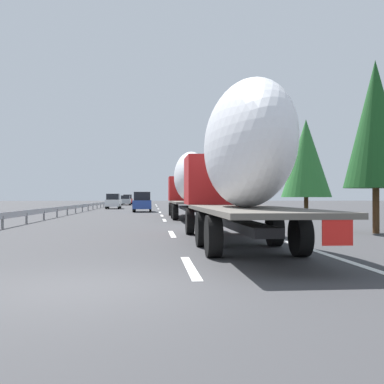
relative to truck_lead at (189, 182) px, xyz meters
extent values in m
plane|color=#38383A|center=(16.08, 3.60, -2.55)|extent=(260.00, 260.00, 0.00)
cube|color=white|center=(-21.92, 1.80, -2.55)|extent=(3.20, 0.20, 0.01)
cube|color=white|center=(-13.33, 1.80, -2.55)|extent=(3.20, 0.20, 0.01)
cube|color=white|center=(-2.47, 1.80, -2.55)|extent=(3.20, 0.20, 0.01)
cube|color=white|center=(4.65, 1.80, -2.55)|extent=(3.20, 0.20, 0.01)
cube|color=white|center=(12.71, 1.80, -2.55)|extent=(3.20, 0.20, 0.01)
cube|color=white|center=(25.28, 1.80, -2.55)|extent=(3.20, 0.20, 0.01)
cube|color=white|center=(40.96, 1.80, -2.55)|extent=(3.20, 0.20, 0.01)
cube|color=white|center=(53.38, 1.80, -2.55)|extent=(3.20, 0.20, 0.01)
cube|color=white|center=(50.89, 1.80, -2.55)|extent=(3.20, 0.20, 0.01)
cube|color=white|center=(59.46, 1.80, -2.55)|extent=(3.20, 0.20, 0.01)
cube|color=white|center=(21.08, -1.90, -2.55)|extent=(110.00, 0.20, 0.01)
cube|color=#B21919|center=(4.63, 0.00, -0.40)|extent=(2.40, 2.50, 1.90)
cube|color=black|center=(5.73, 0.00, 0.10)|extent=(0.08, 2.12, 0.80)
cube|color=#262628|center=(1.62, 0.00, -1.88)|extent=(11.07, 0.70, 0.24)
cube|color=#59544C|center=(-1.39, 0.00, -1.41)|extent=(9.63, 2.50, 0.12)
ellipsoid|color=white|center=(-1.00, 0.00, 0.31)|extent=(7.30, 2.20, 3.32)
cube|color=red|center=(-6.17, -0.69, -1.65)|extent=(0.04, 0.56, 0.56)
cylinder|color=black|center=(4.63, 1.10, -2.03)|extent=(1.04, 0.30, 1.04)
cylinder|color=black|center=(4.63, -1.10, -2.03)|extent=(1.04, 0.30, 1.04)
cylinder|color=black|center=(-0.19, 1.10, -2.03)|extent=(1.04, 0.35, 1.04)
cylinder|color=black|center=(-0.19, -1.10, -2.03)|extent=(1.04, 0.35, 1.04)
cylinder|color=black|center=(-2.59, 1.10, -2.03)|extent=(1.04, 0.35, 1.04)
cylinder|color=black|center=(-2.59, -1.10, -2.03)|extent=(1.04, 0.35, 1.04)
cube|color=#B21919|center=(-13.57, 0.00, -0.40)|extent=(2.40, 2.50, 1.90)
cube|color=black|center=(-12.47, 0.00, 0.10)|extent=(0.08, 2.12, 0.80)
cube|color=#262628|center=(-16.40, 0.00, -1.88)|extent=(10.41, 0.70, 0.24)
cube|color=#59544C|center=(-19.23, 0.00, -1.41)|extent=(8.91, 2.50, 0.12)
ellipsoid|color=white|center=(-19.01, 0.00, 0.38)|extent=(6.62, 2.20, 3.45)
cube|color=red|center=(-23.65, -0.69, -1.65)|extent=(0.04, 0.56, 0.56)
cylinder|color=black|center=(-13.57, 1.10, -2.03)|extent=(1.04, 0.30, 1.04)
cylinder|color=black|center=(-13.57, -1.10, -2.03)|extent=(1.04, 0.30, 1.04)
cylinder|color=black|center=(-18.03, 1.10, -2.03)|extent=(1.04, 0.35, 1.04)
cylinder|color=black|center=(-18.03, -1.10, -2.03)|extent=(1.04, 0.35, 1.04)
cylinder|color=black|center=(-20.43, 1.10, -2.03)|extent=(1.04, 0.35, 1.04)
cylinder|color=black|center=(-20.43, -1.10, -2.03)|extent=(1.04, 0.35, 1.04)
cube|color=#28479E|center=(14.08, 3.55, -1.81)|extent=(4.25, 1.82, 0.84)
cube|color=black|center=(13.76, 3.55, -0.97)|extent=(2.33, 1.60, 0.83)
cylinder|color=black|center=(15.39, 4.36, -2.23)|extent=(0.64, 0.22, 0.64)
cylinder|color=black|center=(15.39, 2.74, -2.23)|extent=(0.64, 0.22, 0.64)
cylinder|color=black|center=(12.76, 4.36, -2.23)|extent=(0.64, 0.22, 0.64)
cylinder|color=black|center=(12.76, 2.74, -2.23)|extent=(0.64, 0.22, 0.64)
cube|color=white|center=(26.35, 7.44, -1.81)|extent=(4.52, 1.73, 0.84)
cube|color=black|center=(26.01, 7.44, -1.02)|extent=(2.49, 1.52, 0.73)
cylinder|color=black|center=(27.75, 8.21, -2.23)|extent=(0.64, 0.22, 0.64)
cylinder|color=black|center=(27.75, 6.68, -2.23)|extent=(0.64, 0.22, 0.64)
cylinder|color=black|center=(24.95, 8.21, -2.23)|extent=(0.64, 0.22, 0.64)
cylinder|color=black|center=(24.95, 6.68, -2.23)|extent=(0.64, 0.22, 0.64)
cube|color=red|center=(61.30, 7.47, -1.81)|extent=(4.65, 1.84, 0.84)
cube|color=black|center=(60.96, 7.47, -0.98)|extent=(2.56, 1.62, 0.82)
cylinder|color=black|center=(62.75, 8.29, -2.23)|extent=(0.64, 0.22, 0.64)
cylinder|color=black|center=(62.75, 6.65, -2.23)|extent=(0.64, 0.22, 0.64)
cylinder|color=black|center=(59.86, 8.29, -2.23)|extent=(0.64, 0.22, 0.64)
cylinder|color=black|center=(59.86, 6.65, -2.23)|extent=(0.64, 0.22, 0.64)
cube|color=#ADB2B7|center=(51.27, 7.33, -1.81)|extent=(4.68, 1.74, 0.84)
cube|color=black|center=(50.92, 7.33, -1.09)|extent=(2.57, 1.53, 0.61)
cylinder|color=black|center=(52.72, 8.10, -2.23)|extent=(0.64, 0.22, 0.64)
cylinder|color=black|center=(52.72, 6.57, -2.23)|extent=(0.64, 0.22, 0.64)
cylinder|color=black|center=(49.82, 8.10, -2.23)|extent=(0.64, 0.22, 0.64)
cylinder|color=black|center=(49.82, 6.57, -2.23)|extent=(0.64, 0.22, 0.64)
cylinder|color=gray|center=(17.30, -3.10, -1.33)|extent=(0.10, 0.10, 2.45)
cube|color=#2D569E|center=(17.30, -3.10, 0.25)|extent=(0.06, 0.90, 0.70)
cylinder|color=#472D19|center=(61.60, -8.74, -1.69)|extent=(0.27, 0.27, 1.71)
cone|color=#194C1E|center=(61.60, -8.74, 1.84)|extent=(3.87, 3.87, 5.35)
cylinder|color=#472D19|center=(18.01, -7.77, -1.85)|extent=(0.29, 0.29, 1.39)
cone|color=#1E5B23|center=(18.01, -7.77, 1.17)|extent=(2.61, 2.61, 4.66)
cylinder|color=#472D19|center=(2.06, -9.14, -1.81)|extent=(0.33, 0.33, 1.47)
cone|color=#286B2D|center=(2.06, -9.14, 1.90)|extent=(3.80, 3.80, 5.97)
cylinder|color=#472D19|center=(64.21, -5.92, -1.80)|extent=(0.34, 0.34, 1.50)
cone|color=#194C1E|center=(64.21, -5.92, 1.70)|extent=(3.80, 3.80, 5.50)
cylinder|color=#472D19|center=(-13.75, -6.52, -1.62)|extent=(0.27, 0.27, 1.86)
cone|color=#194C1E|center=(-13.75, -6.52, 1.94)|extent=(2.58, 2.58, 5.26)
cylinder|color=#472D19|center=(64.53, -7.07, -1.91)|extent=(0.32, 0.32, 1.29)
cone|color=#286B2D|center=(64.53, -7.07, 0.76)|extent=(3.68, 3.68, 4.04)
cube|color=#9EA0A5|center=(19.08, 9.60, -1.95)|extent=(94.00, 0.06, 0.32)
cube|color=slate|center=(-9.53, 9.60, -2.25)|extent=(0.10, 0.10, 0.60)
cube|color=slate|center=(-5.44, 9.60, -2.25)|extent=(0.10, 0.10, 0.60)
cube|color=slate|center=(-1.36, 9.60, -2.25)|extent=(0.10, 0.10, 0.60)
cube|color=slate|center=(2.73, 9.60, -2.25)|extent=(0.10, 0.10, 0.60)
cube|color=slate|center=(6.82, 9.60, -2.25)|extent=(0.10, 0.10, 0.60)
cube|color=slate|center=(10.90, 9.60, -2.25)|extent=(0.10, 0.10, 0.60)
cube|color=slate|center=(14.99, 9.60, -2.25)|extent=(0.10, 0.10, 0.60)
cube|color=slate|center=(19.08, 9.60, -2.25)|extent=(0.10, 0.10, 0.60)
cube|color=slate|center=(23.17, 9.60, -2.25)|extent=(0.10, 0.10, 0.60)
cube|color=slate|center=(27.25, 9.60, -2.25)|extent=(0.10, 0.10, 0.60)
cube|color=slate|center=(31.34, 9.60, -2.25)|extent=(0.10, 0.10, 0.60)
cube|color=slate|center=(35.43, 9.60, -2.25)|extent=(0.10, 0.10, 0.60)
cube|color=slate|center=(39.51, 9.60, -2.25)|extent=(0.10, 0.10, 0.60)
cube|color=slate|center=(43.60, 9.60, -2.25)|extent=(0.10, 0.10, 0.60)
cube|color=slate|center=(47.69, 9.60, -2.25)|extent=(0.10, 0.10, 0.60)
cube|color=slate|center=(51.77, 9.60, -2.25)|extent=(0.10, 0.10, 0.60)
cube|color=slate|center=(55.86, 9.60, -2.25)|extent=(0.10, 0.10, 0.60)
cube|color=slate|center=(59.95, 9.60, -2.25)|extent=(0.10, 0.10, 0.60)
cube|color=slate|center=(64.03, 9.60, -2.25)|extent=(0.10, 0.10, 0.60)
camera|label=1|loc=(-31.43, 2.61, -1.07)|focal=42.22mm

